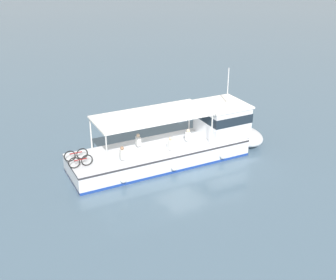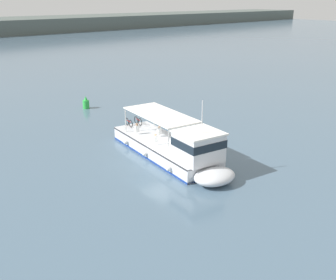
{
  "view_description": "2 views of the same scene",
  "coord_description": "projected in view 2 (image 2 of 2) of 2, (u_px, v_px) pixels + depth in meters",
  "views": [
    {
      "loc": [
        -18.3,
        14.63,
        12.2
      ],
      "look_at": [
        0.84,
        0.41,
        1.4
      ],
      "focal_mm": 46.8,
      "sensor_mm": 36.0,
      "label": 1
    },
    {
      "loc": [
        -18.49,
        -20.49,
        11.53
      ],
      "look_at": [
        0.84,
        0.41,
        1.4
      ],
      "focal_mm": 42.76,
      "sensor_mm": 36.0,
      "label": 2
    }
  ],
  "objects": [
    {
      "name": "ground_plane",
      "position": [
        163.0,
        162.0,
        29.86
      ],
      "size": [
        400.0,
        400.0,
        0.0
      ],
      "primitive_type": "plane",
      "color": "slate"
    },
    {
      "name": "channel_buoy",
      "position": [
        86.0,
        103.0,
        44.05
      ],
      "size": [
        0.7,
        0.7,
        1.4
      ],
      "color": "green",
      "rests_on": "ground"
    },
    {
      "name": "ferry_main",
      "position": [
        175.0,
        149.0,
        29.54
      ],
      "size": [
        5.24,
        13.04,
        5.32
      ],
      "color": "silver",
      "rests_on": "ground"
    }
  ]
}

